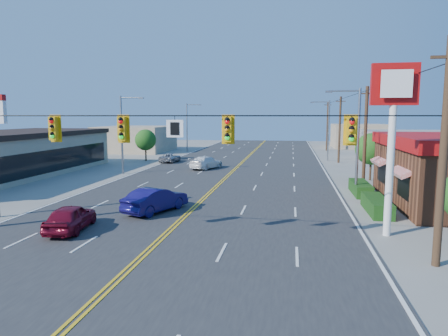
% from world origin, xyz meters
% --- Properties ---
extents(ground, '(160.00, 160.00, 0.00)m').
position_xyz_m(ground, '(0.00, 0.00, 0.00)').
color(ground, gray).
rests_on(ground, ground).
extents(road, '(20.00, 120.00, 0.06)m').
position_xyz_m(road, '(0.00, 20.00, 0.03)').
color(road, '#2D2D30').
rests_on(road, ground).
extents(signal_span, '(24.32, 0.34, 9.00)m').
position_xyz_m(signal_span, '(-0.12, 0.00, 4.89)').
color(signal_span, '#47301E').
rests_on(signal_span, ground).
extents(kfc_pylon, '(2.20, 0.36, 8.50)m').
position_xyz_m(kfc_pylon, '(11.00, 4.00, 6.04)').
color(kfc_pylon, white).
rests_on(kfc_pylon, ground).
extents(streetlight_se, '(2.55, 0.25, 8.00)m').
position_xyz_m(streetlight_se, '(10.79, 14.00, 4.51)').
color(streetlight_se, gray).
rests_on(streetlight_se, ground).
extents(streetlight_ne, '(2.55, 0.25, 8.00)m').
position_xyz_m(streetlight_ne, '(10.79, 38.00, 4.51)').
color(streetlight_ne, gray).
rests_on(streetlight_ne, ground).
extents(streetlight_sw, '(2.55, 0.25, 8.00)m').
position_xyz_m(streetlight_sw, '(-10.79, 22.00, 4.51)').
color(streetlight_sw, gray).
rests_on(streetlight_sw, ground).
extents(streetlight_nw, '(2.55, 0.25, 8.00)m').
position_xyz_m(streetlight_nw, '(-10.79, 48.00, 4.51)').
color(streetlight_nw, gray).
rests_on(streetlight_nw, ground).
extents(utility_pole_near, '(0.28, 0.28, 8.40)m').
position_xyz_m(utility_pole_near, '(12.20, 18.00, 4.20)').
color(utility_pole_near, '#47301E').
rests_on(utility_pole_near, ground).
extents(utility_pole_mid, '(0.28, 0.28, 8.40)m').
position_xyz_m(utility_pole_mid, '(12.20, 36.00, 4.20)').
color(utility_pole_mid, '#47301E').
rests_on(utility_pole_mid, ground).
extents(utility_pole_far, '(0.28, 0.28, 8.40)m').
position_xyz_m(utility_pole_far, '(12.20, 54.00, 4.20)').
color(utility_pole_far, '#47301E').
rests_on(utility_pole_far, ground).
extents(tree_kfc_rear, '(2.94, 2.94, 4.41)m').
position_xyz_m(tree_kfc_rear, '(13.50, 22.00, 2.93)').
color(tree_kfc_rear, '#47301E').
rests_on(tree_kfc_rear, ground).
extents(tree_west, '(2.80, 2.80, 4.20)m').
position_xyz_m(tree_west, '(-13.00, 34.00, 2.79)').
color(tree_west, '#47301E').
rests_on(tree_west, ground).
extents(bld_east_mid, '(12.00, 10.00, 4.00)m').
position_xyz_m(bld_east_mid, '(22.00, 40.00, 2.00)').
color(bld_east_mid, gray).
rests_on(bld_east_mid, ground).
extents(bld_west_far, '(11.00, 12.00, 4.20)m').
position_xyz_m(bld_west_far, '(-20.00, 48.00, 2.10)').
color(bld_west_far, tan).
rests_on(bld_west_far, ground).
extents(bld_east_far, '(10.00, 10.00, 4.40)m').
position_xyz_m(bld_east_far, '(19.00, 62.00, 2.20)').
color(bld_east_far, tan).
rests_on(bld_east_far, ground).
extents(car_magenta, '(2.21, 4.24, 1.38)m').
position_xyz_m(car_magenta, '(-5.10, 2.00, 0.69)').
color(car_magenta, maroon).
rests_on(car_magenta, ground).
extents(car_blue, '(3.25, 4.86, 1.52)m').
position_xyz_m(car_blue, '(-2.09, 6.65, 0.76)').
color(car_blue, '#120E51').
rests_on(car_blue, ground).
extents(car_white, '(3.53, 5.22, 1.40)m').
position_xyz_m(car_white, '(-3.27, 27.08, 0.70)').
color(car_white, white).
rests_on(car_white, ground).
extents(car_silver, '(2.03, 4.18, 1.14)m').
position_xyz_m(car_silver, '(-9.21, 32.63, 0.57)').
color(car_silver, '#A4A3A8').
rests_on(car_silver, ground).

